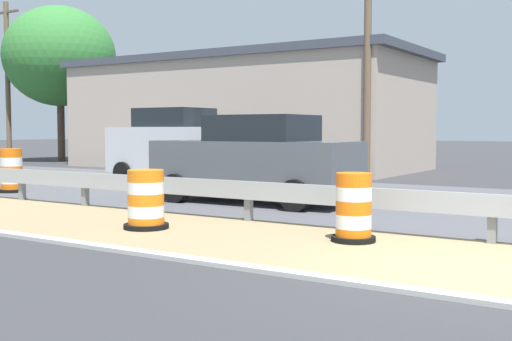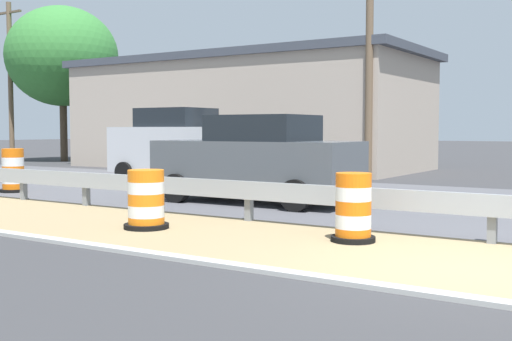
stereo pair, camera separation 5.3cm
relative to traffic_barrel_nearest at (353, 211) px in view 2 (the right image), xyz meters
name	(u,v)px [view 2 (the right image)]	position (x,y,z in m)	size (l,w,h in m)	color
ground_plane	(482,273)	(-1.07, -2.06, -0.45)	(160.00, 160.00, 0.00)	#333335
median_dirt_strip	(492,265)	(-0.59, -2.06, -0.44)	(3.36, 120.00, 0.01)	#8E7A56
curb_near_edge	(449,299)	(-2.37, -2.06, -0.44)	(0.20, 120.00, 0.11)	#ADADA8
guardrail_median	(492,208)	(0.85, -1.72, 0.07)	(0.18, 43.37, 0.71)	#999EA3
traffic_barrel_nearest	(353,211)	(0.00, 0.00, 0.00)	(0.64, 0.64, 0.99)	orange
traffic_barrel_close	(146,202)	(-0.71, 3.34, -0.02)	(0.73, 0.73, 0.96)	orange
traffic_barrel_mid	(13,172)	(1.92, 10.34, 0.06)	(0.68, 0.68, 1.12)	orange
car_lead_far_lane	(257,159)	(3.36, 3.80, 0.52)	(2.15, 4.55, 1.92)	#4C5156
car_mid_far_lane	(180,146)	(6.36, 8.47, 0.67)	(2.06, 4.31, 2.24)	silver
roadside_shop_near	(246,113)	(13.89, 11.13, 1.85)	(6.68, 14.88, 4.58)	#AD9E8E
utility_pole_near	(370,32)	(10.63, 4.26, 4.23)	(0.24, 1.80, 9.04)	brown
utility_pole_mid	(10,79)	(11.62, 23.62, 3.63)	(0.24, 1.80, 7.83)	brown
tree_roadside	(62,57)	(13.20, 21.66, 4.77)	(5.48, 5.48, 7.69)	#4C3D2D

